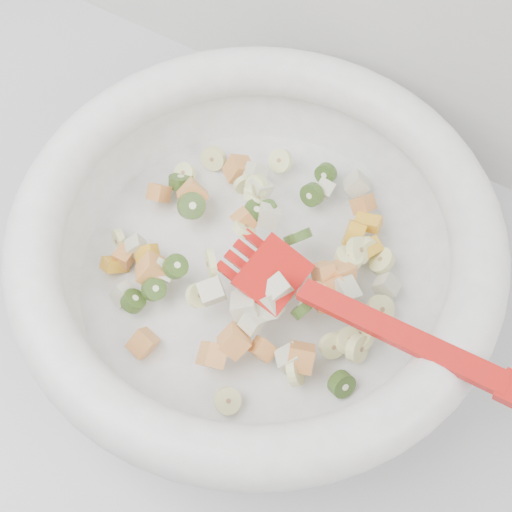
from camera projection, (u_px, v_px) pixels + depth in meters
The scene contains 2 objects.
counter at pixel (234, 425), 1.02m from camera, with size 2.00×0.60×0.90m, color #A3A1A7.
mixing_bowl at pixel (256, 247), 0.59m from camera, with size 0.47×0.44×0.13m.
Camera 1 is at (0.17, 1.24, 1.47)m, focal length 45.00 mm.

